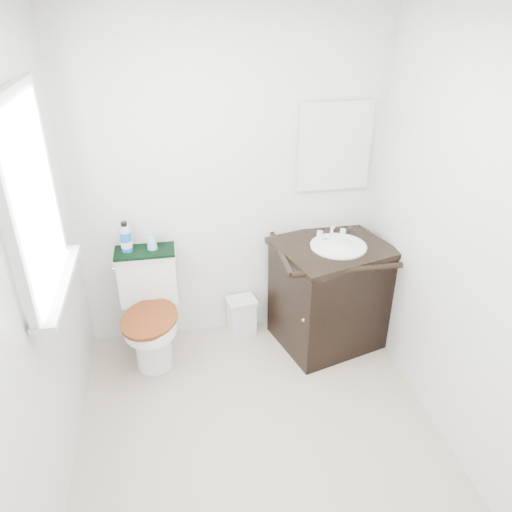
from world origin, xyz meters
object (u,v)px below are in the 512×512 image
object	(u,v)px
vanity	(329,291)
trash_bin	(242,316)
toilet	(151,314)
mouthwash_bottle	(126,238)
cup	(152,243)

from	to	relation	value
vanity	trash_bin	distance (m)	0.72
toilet	trash_bin	xyz separation A→B (m)	(0.68, 0.12, -0.19)
toilet	trash_bin	size ratio (longest dim) A/B	2.52
vanity	trash_bin	bearing A→B (deg)	163.40
vanity	trash_bin	xyz separation A→B (m)	(-0.64, 0.19, -0.27)
trash_bin	mouthwash_bottle	xyz separation A→B (m)	(-0.80, 0.01, 0.75)
vanity	toilet	bearing A→B (deg)	177.17
toilet	cup	bearing A→B (deg)	67.75
vanity	cup	distance (m)	1.34
toilet	mouthwash_bottle	size ratio (longest dim) A/B	3.58
vanity	cup	size ratio (longest dim) A/B	10.29
vanity	cup	bearing A→B (deg)	170.93
trash_bin	mouthwash_bottle	bearing A→B (deg)	179.03
mouthwash_bottle	trash_bin	bearing A→B (deg)	-0.97
mouthwash_bottle	cup	distance (m)	0.18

